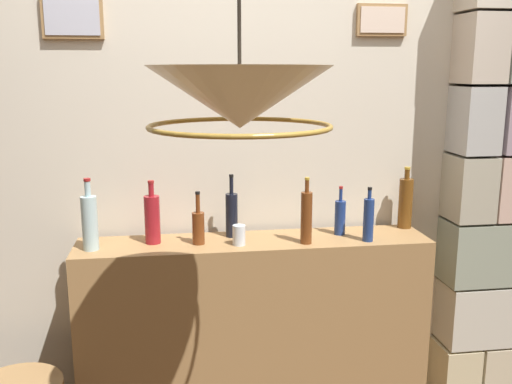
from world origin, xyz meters
The scene contains 13 objects.
panelled_rear_partition centered at (0.00, 1.10, 1.34)m, with size 3.71×0.15×2.51m.
stone_pillar centered at (1.25, 0.97, 1.23)m, with size 0.42×0.29×2.45m.
bar_shelf_unit centered at (0.00, 0.85, 0.51)m, with size 1.71×0.34×1.03m, color #9E7547.
liquor_bottle_amaro centered at (-0.10, 0.93, 1.14)m, with size 0.06×0.06×0.31m.
liquor_bottle_scotch centered at (0.44, 0.89, 1.12)m, with size 0.05×0.05×0.25m.
liquor_bottle_brandy centered at (-0.49, 0.88, 1.15)m, with size 0.07×0.07×0.30m.
liquor_bottle_gin centered at (0.54, 0.76, 1.13)m, with size 0.05×0.05×0.26m.
liquor_bottle_vermouth centered at (-0.27, 0.83, 1.11)m, with size 0.06×0.06×0.25m.
liquor_bottle_sherry centered at (-0.76, 0.82, 1.16)m, with size 0.07×0.07×0.33m.
liquor_bottle_whiskey centered at (0.24, 0.77, 1.16)m, with size 0.05×0.05×0.32m.
liquor_bottle_mezcal centered at (0.81, 0.96, 1.16)m, with size 0.07×0.07×0.32m.
glass_tumbler_rocks centered at (-0.08, 0.79, 1.07)m, with size 0.06×0.06×0.10m.
pendant_lamp centered at (-0.16, 0.04, 1.74)m, with size 0.59×0.59×0.47m.
Camera 1 is at (-0.38, -1.74, 1.83)m, focal length 39.57 mm.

